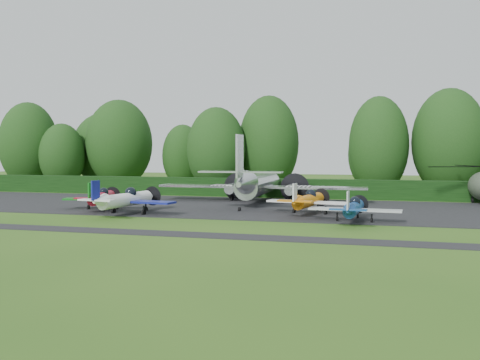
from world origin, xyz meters
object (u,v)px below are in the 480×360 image
(light_plane_orange, at_px, (309,200))
(light_plane_blue, at_px, (354,208))
(transport_plane, at_px, (258,184))
(light_plane_white, at_px, (126,199))
(light_plane_red, at_px, (102,197))

(light_plane_orange, distance_m, light_plane_blue, 5.39)
(transport_plane, distance_m, light_plane_blue, 15.37)
(light_plane_white, bearing_deg, light_plane_red, 136.64)
(light_plane_orange, bearing_deg, transport_plane, 117.50)
(transport_plane, height_order, light_plane_orange, transport_plane)
(transport_plane, relative_size, light_plane_orange, 2.79)
(light_plane_orange, height_order, light_plane_blue, light_plane_orange)
(transport_plane, distance_m, light_plane_red, 14.66)
(transport_plane, relative_size, light_plane_white, 2.56)
(light_plane_orange, xyz_separation_m, light_plane_blue, (3.68, -3.93, -0.09))
(light_plane_white, bearing_deg, transport_plane, 49.84)
(transport_plane, bearing_deg, light_plane_blue, -49.69)
(light_plane_orange, relative_size, light_plane_blue, 1.09)
(light_plane_red, distance_m, light_plane_blue, 21.06)
(light_plane_white, height_order, light_plane_blue, light_plane_white)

